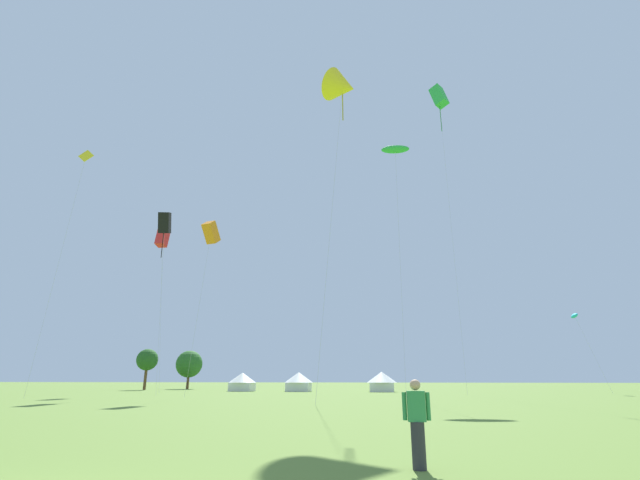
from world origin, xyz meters
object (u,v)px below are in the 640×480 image
object	(u,v)px
festival_tent_left	(242,381)
tree_distant_right	(147,360)
kite_black_box	(165,223)
kite_green_box	(439,97)
festival_tent_center	(299,381)
tree_distant_left	(189,364)
kite_red_box	(163,238)
person_spectator	(417,424)
festival_tent_right	(382,381)
kite_yellow_delta	(342,87)
kite_cyan_parafoil	(574,316)
kite_orange_box	(211,233)
kite_yellow_diamond	(84,164)
kite_green_parafoil	(395,150)

from	to	relation	value
festival_tent_left	tree_distant_right	bearing A→B (deg)	164.66
kite_black_box	kite_green_box	size ratio (longest dim) A/B	0.52
festival_tent_center	tree_distant_left	bearing A→B (deg)	151.40
kite_red_box	person_spectator	distance (m)	58.90
festival_tent_right	festival_tent_center	bearing A→B (deg)	-180.00
kite_black_box	tree_distant_right	distance (m)	30.14
festival_tent_left	kite_red_box	bearing A→B (deg)	-136.91
kite_red_box	person_spectator	world-z (taller)	kite_red_box
kite_yellow_delta	festival_tent_right	xyz separation A→B (m)	(1.71, 31.19, -24.57)
kite_yellow_delta	festival_tent_center	distance (m)	40.90
kite_red_box	kite_green_box	world-z (taller)	kite_green_box
kite_green_box	festival_tent_left	bearing A→B (deg)	159.39
kite_cyan_parafoil	kite_orange_box	distance (m)	45.99
tree_distant_right	kite_green_box	bearing A→B (deg)	-18.66
kite_green_box	tree_distant_right	distance (m)	58.92
kite_black_box	tree_distant_left	distance (m)	34.71
kite_yellow_delta	kite_green_box	xyz separation A→B (m)	(10.91, 20.36, 11.56)
kite_cyan_parafoil	person_spectator	distance (m)	57.45
kite_cyan_parafoil	kite_yellow_diamond	world-z (taller)	kite_yellow_diamond
kite_cyan_parafoil	festival_tent_right	size ratio (longest dim) A/B	2.44
kite_red_box	tree_distant_right	world-z (taller)	kite_red_box
kite_black_box	kite_yellow_diamond	bearing A→B (deg)	-126.68
kite_yellow_delta	kite_red_box	world-z (taller)	kite_yellow_delta
kite_cyan_parafoil	festival_tent_left	distance (m)	44.98
kite_green_parafoil	kite_green_box	xyz separation A→B (m)	(6.33, 8.38, 11.71)
kite_orange_box	festival_tent_left	world-z (taller)	kite_orange_box
kite_yellow_delta	tree_distant_right	xyz separation A→B (m)	(-35.31, 35.96, -21.48)
kite_yellow_delta	festival_tent_center	xyz separation A→B (m)	(-9.75, 31.19, -24.59)
tree_distant_right	kite_red_box	bearing A→B (deg)	-60.08
kite_orange_box	festival_tent_center	size ratio (longest dim) A/B	4.43
kite_black_box	festival_tent_left	bearing A→B (deg)	76.42
kite_black_box	person_spectator	distance (m)	48.56
tree_distant_left	kite_cyan_parafoil	bearing A→B (deg)	-14.21
person_spectator	tree_distant_left	bearing A→B (deg)	117.71
festival_tent_center	festival_tent_right	xyz separation A→B (m)	(11.46, 0.00, 0.02)
kite_yellow_diamond	festival_tent_right	bearing A→B (deg)	41.01
kite_orange_box	festival_tent_center	world-z (taller)	kite_orange_box
kite_red_box	kite_green_box	xyz separation A→B (m)	(38.33, -1.92, 17.20)
kite_cyan_parafoil	person_spectator	bearing A→B (deg)	-113.44
festival_tent_left	festival_tent_center	size ratio (longest dim) A/B	0.98
kite_yellow_delta	kite_black_box	xyz separation A→B (m)	(-22.29, 12.99, -6.94)
kite_yellow_diamond	person_spectator	xyz separation A→B (m)	(31.65, -29.16, -22.48)
kite_yellow_delta	person_spectator	world-z (taller)	kite_yellow_delta
festival_tent_center	tree_distant_left	distance (m)	24.74
kite_cyan_parafoil	kite_black_box	world-z (taller)	kite_black_box
kite_green_parafoil	person_spectator	distance (m)	43.63
kite_yellow_diamond	person_spectator	world-z (taller)	kite_yellow_diamond
kite_yellow_delta	person_spectator	xyz separation A→B (m)	(3.70, -23.77, -25.16)
festival_tent_center	kite_black_box	bearing A→B (deg)	-124.57
kite_yellow_diamond	person_spectator	size ratio (longest dim) A/B	14.52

